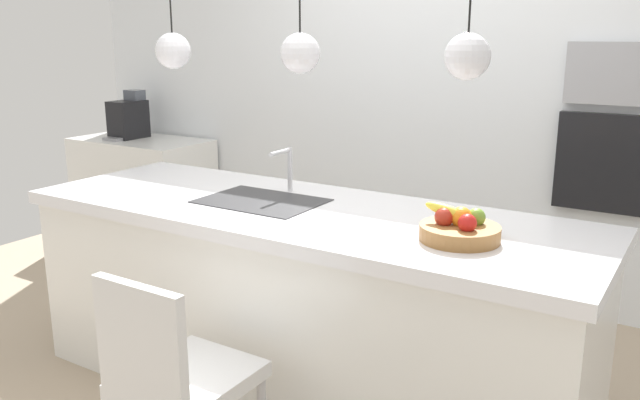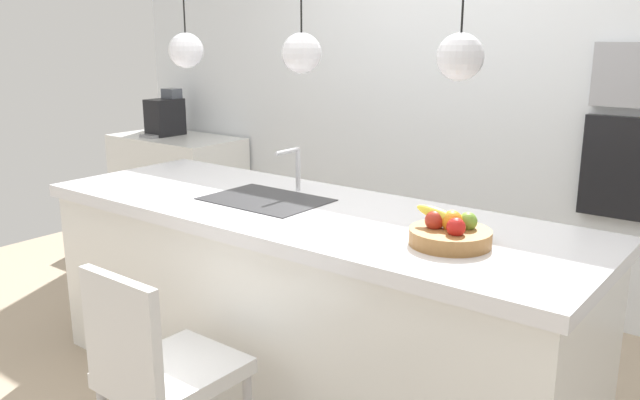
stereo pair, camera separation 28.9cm
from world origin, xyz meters
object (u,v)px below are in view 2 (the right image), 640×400
(fruit_bowl, at_px, (450,233))
(chair_near, at_px, (159,368))
(coffee_machine, at_px, (165,116))
(oven, at_px, (636,169))

(fruit_bowl, height_order, chair_near, fruit_bowl)
(coffee_machine, relative_size, oven, 0.68)
(coffee_machine, bearing_deg, chair_near, -40.14)
(fruit_bowl, xyz_separation_m, oven, (0.27, 1.66, 0.00))
(coffee_machine, relative_size, chair_near, 0.43)
(fruit_bowl, distance_m, oven, 1.68)
(coffee_machine, distance_m, chair_near, 3.38)
(fruit_bowl, bearing_deg, coffee_machine, 157.51)
(fruit_bowl, relative_size, oven, 0.55)
(oven, bearing_deg, coffee_machine, -175.23)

